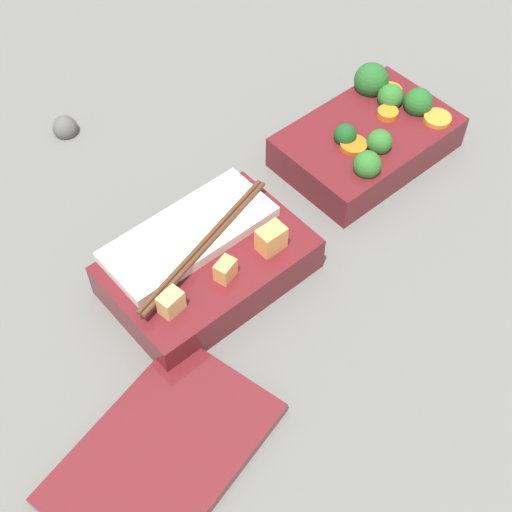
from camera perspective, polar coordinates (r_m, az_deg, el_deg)
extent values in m
plane|color=slate|center=(0.79, 2.57, 2.40)|extent=(3.00, 3.00, 0.00)
cube|color=maroon|center=(0.86, 8.85, 8.98)|extent=(0.20, 0.13, 0.04)
sphere|color=#236023|center=(0.88, 12.85, 11.90)|extent=(0.03, 0.03, 0.03)
sphere|color=#236023|center=(0.90, 9.22, 13.71)|extent=(0.04, 0.04, 0.04)
sphere|color=#2D7028|center=(0.88, 10.71, 12.40)|extent=(0.03, 0.03, 0.03)
sphere|color=#19511E|center=(0.83, 7.15, 9.59)|extent=(0.03, 0.03, 0.03)
sphere|color=#2D7028|center=(0.79, 8.89, 7.23)|extent=(0.03, 0.03, 0.03)
sphere|color=#2D7028|center=(0.82, 9.85, 8.98)|extent=(0.03, 0.03, 0.03)
cylinder|color=orange|center=(0.87, 14.31, 10.61)|extent=(0.04, 0.04, 0.01)
cylinder|color=orange|center=(0.90, 10.63, 12.80)|extent=(0.04, 0.04, 0.01)
cylinder|color=orange|center=(0.87, 10.49, 11.16)|extent=(0.03, 0.03, 0.01)
cylinder|color=orange|center=(0.82, 7.82, 8.78)|extent=(0.04, 0.04, 0.01)
cube|color=maroon|center=(0.73, -3.90, -0.81)|extent=(0.20, 0.13, 0.04)
cube|color=silver|center=(0.72, -5.38, 1.81)|extent=(0.18, 0.08, 0.01)
cube|color=#F4A356|center=(0.71, 1.22, 1.39)|extent=(0.03, 0.02, 0.03)
cube|color=#F4A356|center=(0.69, -2.46, -1.12)|extent=(0.02, 0.02, 0.02)
cube|color=#EAB266|center=(0.67, -6.81, -3.73)|extent=(0.03, 0.02, 0.02)
sphere|color=#381942|center=(0.68, -6.18, -3.39)|extent=(0.01, 0.01, 0.01)
cylinder|color=#56331E|center=(0.70, -4.29, 1.07)|extent=(0.19, 0.06, 0.01)
cylinder|color=#56331E|center=(0.70, -3.83, 0.82)|extent=(0.19, 0.06, 0.01)
cube|color=maroon|center=(0.65, -7.44, -15.36)|extent=(0.22, 0.17, 0.01)
sphere|color=#595651|center=(0.92, -15.02, 9.86)|extent=(0.03, 0.03, 0.03)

